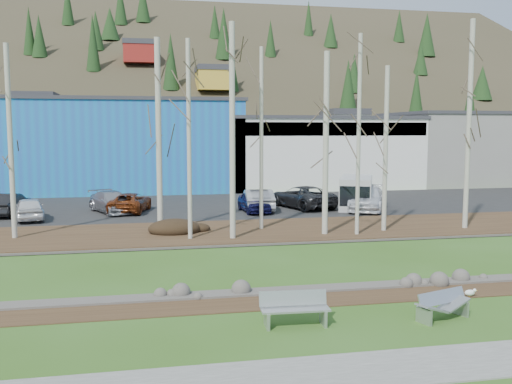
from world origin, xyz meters
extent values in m
plane|color=#2E5115|center=(0.00, 0.00, 0.00)|extent=(200.00, 200.00, 0.00)
cube|color=#61615D|center=(0.00, -3.50, 0.02)|extent=(80.00, 2.00, 0.04)
cube|color=#382616|center=(0.00, 2.10, 0.01)|extent=(80.00, 1.80, 0.03)
cube|color=#382616|center=(0.00, 14.50, 0.07)|extent=(80.00, 7.00, 0.15)
cube|color=black|center=(0.00, 25.00, 0.07)|extent=(80.00, 14.00, 0.14)
cube|color=blue|center=(-6.00, 39.00, 4.00)|extent=(20.00, 12.00, 8.00)
cube|color=#333338|center=(-6.00, 39.00, 8.15)|extent=(20.40, 12.24, 0.30)
cube|color=silver|center=(12.00, 39.00, 3.25)|extent=(18.00, 12.00, 6.50)
cube|color=#333338|center=(12.00, 39.00, 6.65)|extent=(18.36, 12.24, 0.30)
cube|color=navy|center=(12.00, 33.10, 5.60)|extent=(17.64, 0.20, 1.20)
cube|color=gray|center=(28.00, 39.00, 3.50)|extent=(14.00, 12.00, 7.00)
cube|color=#333338|center=(28.00, 39.00, 7.15)|extent=(14.28, 12.24, 0.30)
cube|color=#B7BABC|center=(-1.35, -0.23, 0.24)|extent=(0.12, 0.60, 0.48)
cube|color=#B7BABC|center=(0.28, -0.32, 0.24)|extent=(0.12, 0.60, 0.48)
cube|color=#B7BABC|center=(-0.55, -0.04, 0.76)|extent=(1.96, 0.23, 0.44)
cube|color=#B7BABC|center=(-0.54, -0.27, 0.49)|extent=(1.98, 0.65, 0.05)
cube|color=#B7BABC|center=(3.14, -0.79, 0.22)|extent=(0.26, 0.56, 0.45)
cube|color=#B7BABC|center=(4.59, -0.30, 0.22)|extent=(0.26, 0.56, 0.45)
cube|color=#B7BABC|center=(3.94, -0.34, 0.61)|extent=(1.80, 0.78, 0.40)
cube|color=gray|center=(3.43, -0.70, 0.41)|extent=(1.00, 0.77, 0.33)
cube|color=gray|center=(4.30, -0.40, 0.41)|extent=(1.00, 0.77, 0.33)
cylinder|color=gold|center=(5.86, 1.28, 0.05)|extent=(0.01, 0.01, 0.10)
cylinder|color=gold|center=(5.86, 1.34, 0.05)|extent=(0.01, 0.01, 0.10)
ellipsoid|color=white|center=(5.89, 1.31, 0.16)|extent=(0.35, 0.20, 0.20)
cube|color=gray|center=(5.89, 1.31, 0.20)|extent=(0.24, 0.18, 0.02)
sphere|color=white|center=(6.02, 1.25, 0.25)|extent=(0.11, 0.11, 0.11)
cone|color=gold|center=(6.09, 1.22, 0.25)|extent=(0.07, 0.05, 0.03)
ellipsoid|color=black|center=(-3.15, 14.49, 0.42)|extent=(2.73, 1.93, 0.54)
cylinder|color=beige|center=(-11.09, 14.60, 4.94)|extent=(0.25, 0.25, 9.58)
cylinder|color=beige|center=(-3.86, 14.80, 5.20)|extent=(0.30, 0.30, 10.10)
cylinder|color=beige|center=(-2.45, 12.71, 5.04)|extent=(0.22, 0.22, 9.78)
cylinder|color=beige|center=(-0.35, 12.41, 5.44)|extent=(0.28, 0.28, 10.58)
cylinder|color=beige|center=(1.61, 14.86, 5.04)|extent=(0.21, 0.21, 9.79)
cylinder|color=beige|center=(6.14, 12.21, 5.25)|extent=(0.21, 0.21, 10.20)
cylinder|color=beige|center=(4.54, 12.66, 4.82)|extent=(0.29, 0.29, 9.34)
cylinder|color=beige|center=(7.98, 13.01, 4.52)|extent=(0.25, 0.25, 8.73)
cylinder|color=beige|center=(12.72, 12.89, 5.79)|extent=(0.27, 0.27, 11.27)
imported|color=silver|center=(-11.47, 20.50, 0.83)|extent=(2.42, 4.28, 1.37)
imported|color=black|center=(-13.08, 22.68, 0.85)|extent=(2.18, 4.47, 1.41)
imported|color=brown|center=(-5.59, 22.73, 0.78)|extent=(3.05, 4.92, 1.27)
imported|color=gray|center=(-6.74, 22.76, 0.83)|extent=(3.70, 5.12, 1.38)
imported|color=#151547|center=(2.42, 21.15, 0.81)|extent=(1.82, 4.01, 1.34)
imported|color=#ABAAAD|center=(2.65, 21.79, 0.85)|extent=(1.81, 4.43, 1.43)
imported|color=#2B2B2D|center=(6.12, 22.51, 0.91)|extent=(4.13, 6.03, 1.53)
imported|color=white|center=(10.14, 20.57, 0.92)|extent=(4.46, 5.75, 1.55)
imported|color=#ABAAAD|center=(2.96, 21.79, 0.85)|extent=(1.81, 4.43, 1.43)
cube|color=silver|center=(9.76, 21.70, 1.22)|extent=(3.86, 5.35, 2.16)
cube|color=black|center=(8.97, 19.91, 1.22)|extent=(2.20, 1.73, 1.34)
camera|label=1|loc=(-4.66, -15.41, 5.55)|focal=40.00mm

